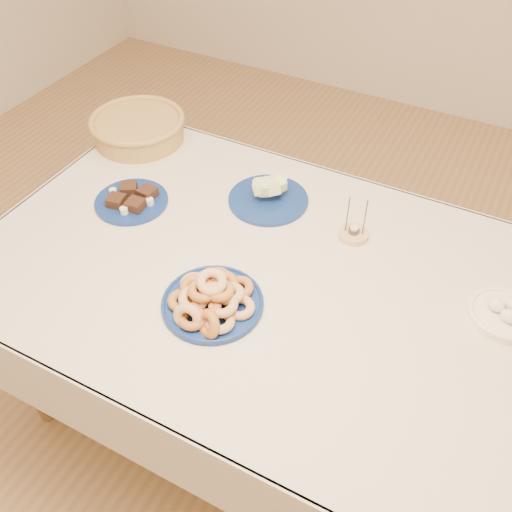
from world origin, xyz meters
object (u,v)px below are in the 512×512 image
at_px(candle_holder, 353,234).
at_px(wicker_basket, 138,127).
at_px(donut_platter, 211,299).
at_px(brownie_plate, 132,200).
at_px(egg_bowl, 504,314).
at_px(melon_plate, 269,193).
at_px(dining_table, 264,295).

bearing_deg(candle_holder, wicker_basket, 170.90).
xyz_separation_m(donut_platter, candle_holder, (0.24, 0.44, -0.02)).
height_order(brownie_plate, egg_bowl, egg_bowl).
height_order(candle_holder, egg_bowl, candle_holder).
distance_m(donut_platter, candle_holder, 0.50).
bearing_deg(egg_bowl, wicker_basket, 169.10).
bearing_deg(candle_holder, egg_bowl, -14.34).
height_order(melon_plate, candle_holder, candle_holder).
bearing_deg(egg_bowl, dining_table, -168.24).
relative_size(dining_table, brownie_plate, 5.66).
bearing_deg(donut_platter, brownie_plate, 150.29).
distance_m(dining_table, melon_plate, 0.35).
height_order(wicker_basket, egg_bowl, wicker_basket).
distance_m(dining_table, candle_holder, 0.33).
distance_m(donut_platter, wicker_basket, 0.89).
distance_m(donut_platter, egg_bowl, 0.78).
bearing_deg(melon_plate, donut_platter, -81.50).
bearing_deg(wicker_basket, egg_bowl, -10.90).
xyz_separation_m(melon_plate, brownie_plate, (-0.39, -0.22, -0.02)).
distance_m(wicker_basket, candle_holder, 0.92).
height_order(melon_plate, egg_bowl, melon_plate).
bearing_deg(egg_bowl, donut_platter, -155.21).
xyz_separation_m(melon_plate, egg_bowl, (0.78, -0.16, -0.01)).
relative_size(melon_plate, candle_holder, 2.08).
bearing_deg(egg_bowl, melon_plate, 168.34).
height_order(donut_platter, candle_holder, candle_holder).
distance_m(candle_holder, egg_bowl, 0.48).
relative_size(melon_plate, brownie_plate, 1.04).
bearing_deg(wicker_basket, brownie_plate, -57.65).
relative_size(dining_table, wicker_basket, 4.20).
relative_size(melon_plate, wicker_basket, 0.77).
bearing_deg(dining_table, brownie_plate, 172.05).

